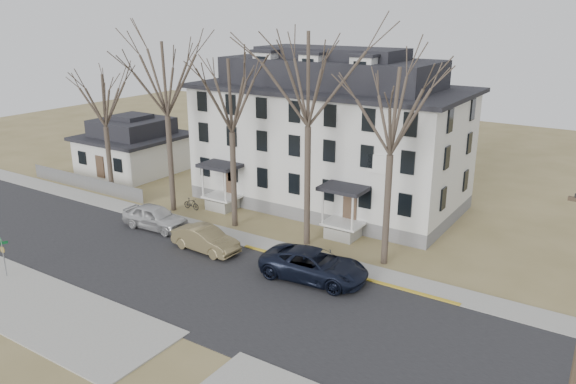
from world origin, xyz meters
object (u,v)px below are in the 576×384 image
Objects in this scene: tree_mid_right at (393,105)px; tree_mid_left at (231,90)px; car_navy at (314,266)px; small_house at (134,148)px; tree_center at (309,73)px; street_sign at (3,251)px; car_silver at (155,217)px; tree_far_left at (165,74)px; bicycle_right at (191,204)px; boarding_house at (329,136)px; car_tan at (206,240)px; bicycle_left at (220,201)px; tree_bungalow at (103,97)px.

tree_mid_left is at bearing 180.00° from tree_mid_right.
tree_mid_right is 10.01m from car_navy.
tree_center is at bearing -15.08° from small_house.
street_sign is (-15.00, -9.41, 0.73)m from car_navy.
car_silver is at bearing -37.41° from small_house.
tree_mid_left is at bearing 87.76° from street_sign.
tree_far_left is 9.26× the size of bicycle_right.
street_sign is at bearing 116.94° from car_navy.
tree_mid_left and tree_mid_right have the same top height.
car_tan is at bearing -97.79° from boarding_house.
tree_center is at bearing -69.80° from boarding_house.
boarding_house reaches higher than car_tan.
car_navy is (7.80, 0.35, 0.09)m from car_tan.
street_sign is (-1.10, -14.38, 1.14)m from bicycle_right.
tree_mid_left is 13.28m from car_navy.
boarding_house is at bearing 136.19° from tree_mid_right.
tree_mid_right reaches higher than bicycle_right.
small_house is 1.75× the size of car_silver.
tree_center is at bearing 70.09° from street_sign.
small_house is 3.68× the size of street_sign.
tree_mid_left reaches higher than car_navy.
street_sign is at bearing -112.31° from boarding_house.
car_silver is 2.76× the size of bicycle_left.
small_house is at bearing 150.61° from tree_far_left.
boarding_house is 18.17m from tree_bungalow.
tree_mid_right is at bearing -35.18° from car_navy.
small_house is 15.00m from tree_far_left.
bicycle_left is at bearing 56.66° from car_navy.
tree_mid_right is at bearing 0.00° from tree_far_left.
car_silver is at bearing 82.55° from car_tan.
tree_mid_left is at bearing 0.00° from tree_bungalow.
bicycle_right is at bearing -24.12° from small_house.
tree_mid_right is at bearing 0.00° from tree_mid_left.
car_tan is at bearing 72.83° from street_sign.
street_sign is (7.06, -13.63, -6.53)m from tree_bungalow.
street_sign reaches higher than car_tan.
tree_far_left reaches higher than street_sign.
small_house is 25.41m from tree_center.
tree_bungalow is at bearing 180.00° from tree_mid_right.
boarding_house reaches higher than tree_bungalow.
boarding_house is at bearing -46.14° from bicycle_right.
tree_far_left reaches higher than boarding_house.
small_house reaches higher than car_silver.
bicycle_left is (-6.41, -5.68, -4.91)m from boarding_house.
boarding_house is 11.86m from bicycle_right.
tree_mid_left is 10.39m from bicycle_right.
car_silver is at bearing -160.82° from tree_center.
tree_far_left is 10.30m from car_silver.
bicycle_right is (-16.34, 0.75, -9.16)m from tree_mid_right.
car_navy is 14.16m from bicycle_left.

